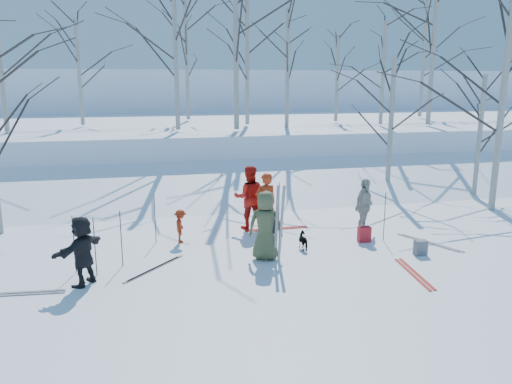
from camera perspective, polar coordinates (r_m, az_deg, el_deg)
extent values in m
plane|color=white|center=(12.57, 1.53, -7.26)|extent=(120.00, 120.00, 0.00)
cube|color=white|center=(19.13, -3.66, 0.14)|extent=(70.00, 9.49, 4.12)
cube|color=white|center=(28.78, -6.91, 5.99)|extent=(70.00, 18.00, 2.20)
cube|color=white|center=(49.59, -9.55, 9.80)|extent=(90.00, 30.00, 6.00)
imported|color=#464F2F|center=(12.07, 1.10, -3.85)|extent=(0.97, 0.80, 1.70)
imported|color=#AF2D10|center=(14.09, 1.11, -1.32)|extent=(0.71, 0.54, 1.76)
imported|color=red|center=(14.59, -0.79, -0.62)|extent=(0.99, 0.81, 1.86)
imported|color=#AF2D10|center=(13.55, -8.60, -3.88)|extent=(0.42, 0.64, 0.92)
imported|color=beige|center=(14.39, 12.25, -1.63)|extent=(0.98, 0.90, 1.60)
imported|color=black|center=(11.23, -19.22, -6.36)|extent=(1.18, 1.40, 1.51)
imported|color=black|center=(13.01, 5.57, -5.56)|extent=(0.30, 0.56, 0.45)
cube|color=silver|center=(11.88, 2.37, -3.63)|extent=(0.11, 0.17, 1.90)
cube|color=silver|center=(11.88, 2.92, -3.63)|extent=(0.14, 0.23, 1.89)
cylinder|color=black|center=(13.96, 14.47, -2.75)|extent=(0.02, 0.02, 1.34)
cylinder|color=black|center=(13.61, -11.46, -2.99)|extent=(0.02, 0.02, 1.34)
cylinder|color=black|center=(14.85, 2.65, -1.43)|extent=(0.02, 0.02, 1.34)
cylinder|color=black|center=(12.00, -20.06, -5.64)|extent=(0.02, 0.02, 1.34)
cylinder|color=black|center=(11.67, -17.93, -5.99)|extent=(0.02, 0.02, 1.34)
cylinder|color=black|center=(12.11, -15.15, -5.14)|extent=(0.02, 0.02, 1.34)
cube|color=red|center=(13.85, 12.26, -4.74)|extent=(0.32, 0.22, 0.42)
cube|color=slate|center=(13.20, 18.29, -6.05)|extent=(0.30, 0.20, 0.38)
cube|color=black|center=(14.34, 1.59, -3.88)|extent=(0.34, 0.24, 0.40)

